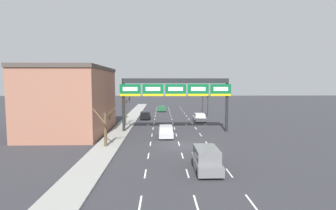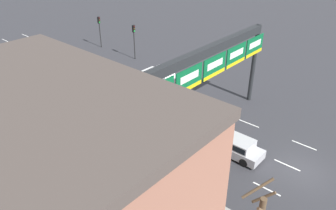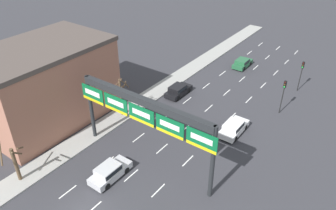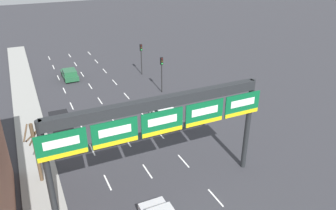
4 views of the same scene
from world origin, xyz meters
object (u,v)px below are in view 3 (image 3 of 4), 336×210
sign_gantry (143,111)px  car_black (178,90)px  tree_bare_closest (121,95)px  tree_bare_second (15,161)px  traffic_light_mid_block (284,90)px  car_silver (110,171)px  car_green (242,63)px  traffic_light_near_gantry (302,70)px  car_white (234,127)px

sign_gantry → car_black: bearing=111.1°
tree_bare_closest → tree_bare_second: tree_bare_closest is taller
traffic_light_mid_block → tree_bare_second: 30.36m
car_silver → tree_bare_closest: tree_bare_closest is taller
tree_bare_second → car_green: bearing=80.1°
tree_bare_second → tree_bare_closest: bearing=88.8°
car_green → car_silver: bearing=-89.1°
sign_gantry → car_silver: (-1.43, -3.62, -5.45)m
traffic_light_near_gantry → tree_bare_closest: size_ratio=0.82×
car_silver → car_white: 14.85m
car_silver → traffic_light_mid_block: bearing=66.1°
traffic_light_mid_block → tree_bare_closest: bearing=-142.5°
car_silver → car_black: (-3.69, 16.90, -0.03)m
sign_gantry → traffic_light_near_gantry: sign_gantry is taller
sign_gantry → traffic_light_near_gantry: size_ratio=3.59×
sign_gantry → tree_bare_second: (-8.10, -8.88, -3.89)m
car_green → car_silver: size_ratio=0.93×
tree_bare_second → traffic_light_near_gantry: bearing=64.3°
tree_bare_closest → tree_bare_second: 14.01m
car_silver → tree_bare_closest: size_ratio=0.82×
car_silver → tree_bare_closest: bearing=126.1°
traffic_light_mid_block → car_black: bearing=-163.7°
traffic_light_mid_block → tree_bare_closest: tree_bare_closest is taller
car_white → tree_bare_second: bearing=-124.8°
sign_gantry → car_black: size_ratio=3.66×
car_green → car_black: car_black is taller
tree_bare_closest → tree_bare_second: bearing=-91.2°
car_black → car_white: 10.61m
car_black → car_white: (10.03, -3.47, 0.02)m
car_silver → sign_gantry: bearing=68.4°
sign_gantry → tree_bare_second: sign_gantry is taller
sign_gantry → tree_bare_closest: size_ratio=2.95×
traffic_light_mid_block → car_green: bearing=134.8°
car_green → car_white: (6.79, -16.88, 0.07)m
sign_gantry → car_green: bearing=94.0°
sign_gantry → car_silver: bearing=-111.6°
car_green → tree_bare_closest: bearing=-105.3°
car_white → traffic_light_near_gantry: (2.84, 14.28, 2.36)m
car_green → tree_bare_closest: 22.48m
car_black → tree_bare_closest: 8.87m
sign_gantry → traffic_light_mid_block: 18.93m
car_black → traffic_light_mid_block: size_ratio=0.95×
car_black → tree_bare_second: (-2.97, -22.16, 1.60)m
car_green → traffic_light_near_gantry: bearing=-15.1°
sign_gantry → traffic_light_mid_block: (7.70, 17.03, -3.03)m
car_green → tree_bare_second: tree_bare_second is taller
sign_gantry → car_black: sign_gantry is taller
traffic_light_near_gantry → car_black: bearing=-140.0°
car_silver → traffic_light_mid_block: traffic_light_mid_block is taller
tree_bare_closest → traffic_light_near_gantry: bearing=50.7°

